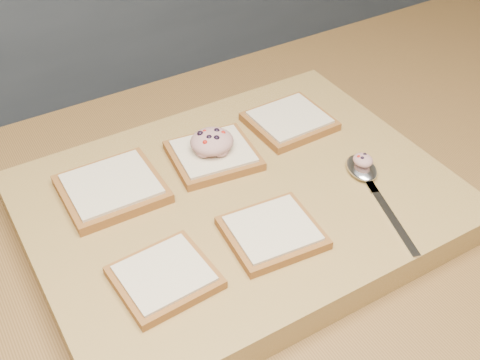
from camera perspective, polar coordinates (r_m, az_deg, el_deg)
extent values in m
cube|color=brown|center=(0.84, -3.25, -6.72)|extent=(2.00, 0.80, 0.06)
cube|color=slate|center=(2.22, -20.97, 9.81)|extent=(3.60, 0.60, 0.90)
cube|color=#9F7C44|center=(0.83, 0.00, -2.30)|extent=(0.56, 0.43, 0.04)
cube|color=brown|center=(0.83, -12.05, -0.85)|extent=(0.13, 0.12, 0.01)
cube|color=beige|center=(0.82, -12.13, -0.36)|extent=(0.11, 0.10, 0.00)
cube|color=brown|center=(0.87, -2.54, 2.32)|extent=(0.13, 0.12, 0.01)
cube|color=beige|center=(0.86, -2.55, 2.76)|extent=(0.11, 0.10, 0.00)
cube|color=brown|center=(0.94, 4.71, 5.54)|extent=(0.12, 0.11, 0.01)
cube|color=beige|center=(0.93, 4.74, 5.96)|extent=(0.10, 0.09, 0.00)
cube|color=brown|center=(0.71, -7.16, -9.16)|extent=(0.11, 0.11, 0.01)
cube|color=beige|center=(0.70, -7.21, -8.75)|extent=(0.10, 0.09, 0.00)
cube|color=brown|center=(0.75, 3.08, -5.02)|extent=(0.12, 0.11, 0.01)
cube|color=beige|center=(0.75, 3.10, -4.60)|extent=(0.10, 0.10, 0.00)
ellipsoid|color=#AF7770|center=(0.85, -2.68, 3.68)|extent=(0.06, 0.06, 0.03)
sphere|color=black|center=(0.85, -2.23, 4.63)|extent=(0.01, 0.01, 0.01)
sphere|color=black|center=(0.85, -3.79, 4.37)|extent=(0.01, 0.01, 0.01)
sphere|color=black|center=(0.84, -2.24, 3.96)|extent=(0.01, 0.01, 0.01)
sphere|color=black|center=(0.84, -2.94, 4.00)|extent=(0.01, 0.01, 0.01)
sphere|color=#A5140C|center=(0.85, -1.62, 4.46)|extent=(0.01, 0.01, 0.01)
sphere|color=#A5140C|center=(0.86, -3.36, 4.56)|extent=(0.01, 0.01, 0.01)
sphere|color=#A5140C|center=(0.84, -3.33, 3.57)|extent=(0.01, 0.01, 0.01)
ellipsoid|color=silver|center=(0.86, 11.46, 1.14)|extent=(0.06, 0.07, 0.01)
cube|color=silver|center=(0.84, 12.21, -0.37)|extent=(0.02, 0.04, 0.00)
cube|color=silver|center=(0.80, 14.04, -3.27)|extent=(0.05, 0.15, 0.00)
ellipsoid|color=#AF7770|center=(0.85, 11.58, 1.87)|extent=(0.03, 0.03, 0.01)
sphere|color=black|center=(0.85, 11.74, 2.34)|extent=(0.01, 0.01, 0.01)
sphere|color=black|center=(0.85, 11.52, 2.01)|extent=(0.01, 0.01, 0.01)
sphere|color=#A5140C|center=(0.85, 11.20, 2.17)|extent=(0.01, 0.01, 0.01)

